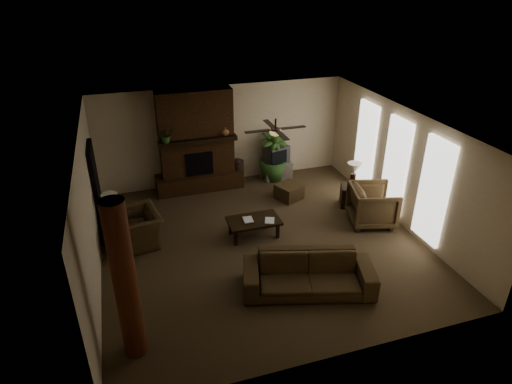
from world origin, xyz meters
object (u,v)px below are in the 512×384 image
object	(u,v)px
armchair_right	(373,203)
side_table_left	(115,231)
ottoman	(289,192)
floor_plant	(273,167)
log_column	(125,283)
coffee_table	(254,222)
floor_vase	(238,169)
lamp_left	(110,202)
side_table_right	(350,196)
lamp_right	(354,170)
tv_stand	(276,170)
armchair_left	(136,223)
sofa	(309,268)

from	to	relation	value
armchair_right	side_table_left	xyz separation A→B (m)	(-5.99, 1.02, -0.26)
ottoman	floor_plant	size ratio (longest dim) A/B	0.41
log_column	floor_plant	xyz separation A→B (m)	(4.32, 5.50, -0.99)
coffee_table	floor_vase	xyz separation A→B (m)	(0.40, 2.82, 0.06)
floor_vase	armchair_right	bearing A→B (deg)	-51.18
log_column	armchair_right	xyz separation A→B (m)	(5.79, 2.42, -0.87)
floor_plant	side_table_left	bearing A→B (deg)	-155.56
armchair_right	lamp_left	world-z (taller)	lamp_left
ottoman	side_table_right	xyz separation A→B (m)	(1.39, -0.85, 0.08)
coffee_table	side_table_right	xyz separation A→B (m)	(2.85, 0.64, -0.10)
side_table_right	lamp_right	world-z (taller)	lamp_right
floor_vase	lamp_left	xyz separation A→B (m)	(-3.48, -2.06, 0.57)
side_table_left	lamp_right	xyz separation A→B (m)	(5.95, -0.07, 0.73)
tv_stand	lamp_right	size ratio (longest dim) A/B	1.31
floor_vase	side_table_right	bearing A→B (deg)	-41.70
armchair_right	side_table_right	size ratio (longest dim) A/B	1.94
coffee_table	tv_stand	bearing A→B (deg)	60.64
armchair_left	armchair_right	size ratio (longest dim) A/B	1.09
ottoman	tv_stand	distance (m)	1.34
armchair_left	floor_vase	world-z (taller)	armchair_left
coffee_table	floor_vase	distance (m)	2.85
log_column	sofa	world-z (taller)	log_column
sofa	tv_stand	xyz separation A→B (m)	(1.16, 4.97, -0.24)
log_column	floor_plant	distance (m)	7.06
floor_plant	lamp_left	size ratio (longest dim) A/B	2.23
lamp_right	log_column	bearing A→B (deg)	-149.55
coffee_table	lamp_left	size ratio (longest dim) A/B	1.85
coffee_table	lamp_right	world-z (taller)	lamp_right
side_table_left	lamp_left	world-z (taller)	lamp_left
floor_vase	lamp_right	bearing A→B (deg)	-41.18
coffee_table	tv_stand	size ratio (longest dim) A/B	1.41
armchair_left	armchair_right	bearing A→B (deg)	71.32
tv_stand	floor_vase	distance (m)	1.20
log_column	ottoman	size ratio (longest dim) A/B	4.67
armchair_left	side_table_left	size ratio (longest dim) A/B	2.12
sofa	floor_plant	distance (m)	5.02
armchair_left	tv_stand	distance (m)	4.78
tv_stand	side_table_left	distance (m)	5.11
floor_vase	lamp_left	distance (m)	4.08
tv_stand	side_table_left	bearing A→B (deg)	-160.48
log_column	tv_stand	bearing A→B (deg)	51.22
armchair_right	ottoman	distance (m)	2.33
ottoman	floor_vase	size ratio (longest dim) A/B	0.78
ottoman	floor_vase	world-z (taller)	floor_vase
sofa	coffee_table	xyz separation A→B (m)	(-0.43, 2.14, -0.12)
side_table_left	side_table_right	size ratio (longest dim) A/B	1.00
log_column	lamp_left	xyz separation A→B (m)	(-0.20, 3.49, -0.40)
floor_vase	side_table_left	size ratio (longest dim) A/B	1.40
floor_plant	lamp_right	size ratio (longest dim) A/B	2.23
ottoman	side_table_left	bearing A→B (deg)	-170.38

